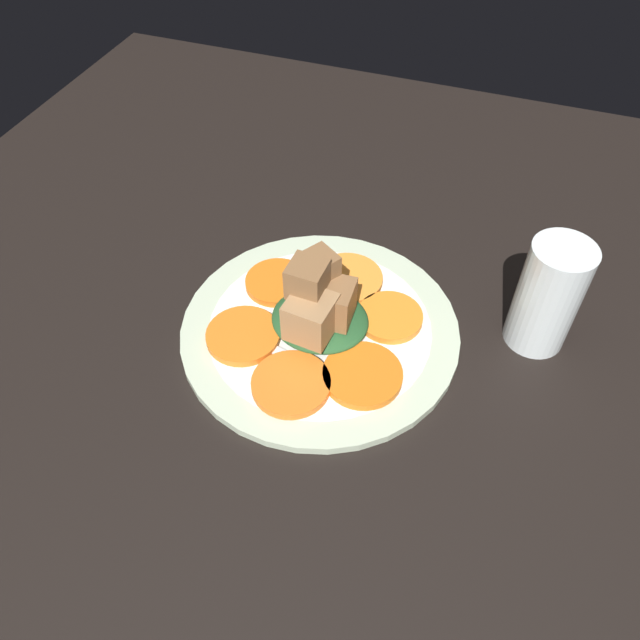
% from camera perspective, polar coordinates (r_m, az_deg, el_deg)
% --- Properties ---
extents(table_slab, '(1.20, 1.20, 0.02)m').
position_cam_1_polar(table_slab, '(0.71, -0.00, -1.67)').
color(table_slab, black).
rests_on(table_slab, ground).
extents(plate, '(0.31, 0.31, 0.01)m').
position_cam_1_polar(plate, '(0.70, -0.00, -0.87)').
color(plate, beige).
rests_on(plate, table_slab).
extents(carrot_slice_0, '(0.07, 0.07, 0.01)m').
position_cam_1_polar(carrot_slice_0, '(0.73, -3.95, 3.47)').
color(carrot_slice_0, orange).
rests_on(carrot_slice_0, plate).
extents(carrot_slice_1, '(0.08, 0.08, 0.01)m').
position_cam_1_polar(carrot_slice_1, '(0.68, -7.03, -1.41)').
color(carrot_slice_1, orange).
rests_on(carrot_slice_1, plate).
extents(carrot_slice_2, '(0.08, 0.08, 0.01)m').
position_cam_1_polar(carrot_slice_2, '(0.64, -2.52, -5.90)').
color(carrot_slice_2, orange).
rests_on(carrot_slice_2, plate).
extents(carrot_slice_3, '(0.08, 0.08, 0.01)m').
position_cam_1_polar(carrot_slice_3, '(0.64, 3.91, -5.02)').
color(carrot_slice_3, orange).
rests_on(carrot_slice_3, plate).
extents(carrot_slice_4, '(0.07, 0.07, 0.01)m').
position_cam_1_polar(carrot_slice_4, '(0.70, 6.40, 0.28)').
color(carrot_slice_4, orange).
rests_on(carrot_slice_4, plate).
extents(carrot_slice_5, '(0.08, 0.08, 0.01)m').
position_cam_1_polar(carrot_slice_5, '(0.74, 2.55, 3.77)').
color(carrot_slice_5, orange).
rests_on(carrot_slice_5, plate).
extents(center_pile, '(0.11, 0.10, 0.10)m').
position_cam_1_polar(center_pile, '(0.66, -0.02, 1.08)').
color(center_pile, '#235128').
rests_on(center_pile, plate).
extents(fork, '(0.18, 0.05, 0.00)m').
position_cam_1_polar(fork, '(0.66, -2.58, -3.55)').
color(fork, silver).
rests_on(fork, plate).
extents(water_glass, '(0.07, 0.07, 0.13)m').
position_cam_1_polar(water_glass, '(0.69, 20.13, 2.06)').
color(water_glass, silver).
rests_on(water_glass, table_slab).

